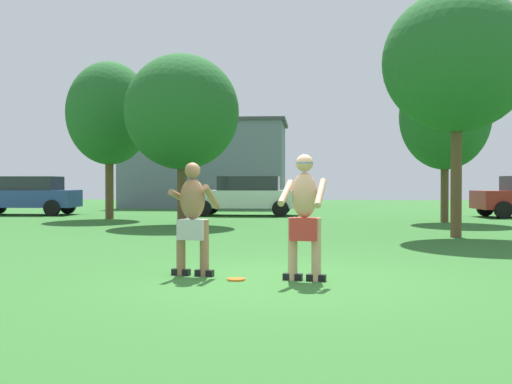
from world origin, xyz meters
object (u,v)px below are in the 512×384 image
object	(u,v)px
car_blue_far_end	(26,195)
tree_near_building	(109,114)
frisbee	(236,279)
tree_left_field	(445,116)
player_with_cap	(304,211)
car_white_near_post	(246,195)
player_in_gray	(193,216)
tree_behind_players	(182,112)
tree_right_field	(457,62)

from	to	relation	value
car_blue_far_end	tree_near_building	distance (m)	5.86
frisbee	tree_left_field	world-z (taller)	tree_left_field
player_with_cap	car_white_near_post	distance (m)	16.92
player_in_gray	tree_near_building	world-z (taller)	tree_near_building
car_blue_far_end	tree_near_building	world-z (taller)	tree_near_building
tree_behind_players	tree_near_building	bearing A→B (deg)	137.50
car_white_near_post	tree_behind_players	size ratio (longest dim) A/B	0.81
player_with_cap	car_blue_far_end	xyz separation A→B (m)	(-11.54, 16.59, -0.12)
frisbee	tree_right_field	distance (m)	9.49
car_white_near_post	car_blue_far_end	xyz separation A→B (m)	(-9.10, -0.15, 0.00)
player_with_cap	tree_behind_players	world-z (taller)	tree_behind_players
tree_near_building	frisbee	bearing A→B (deg)	-66.05
car_blue_far_end	tree_behind_players	bearing A→B (deg)	-35.92
tree_right_field	frisbee	bearing A→B (deg)	-122.53
car_blue_far_end	player_with_cap	bearing A→B (deg)	-55.18
tree_left_field	tree_near_building	size ratio (longest dim) A/B	0.93
car_blue_far_end	tree_right_field	size ratio (longest dim) A/B	0.73
tree_near_building	player_with_cap	bearing A→B (deg)	-62.92
player_with_cap	tree_right_field	bearing A→B (deg)	62.88
player_in_gray	frisbee	bearing A→B (deg)	-29.87
player_with_cap	car_blue_far_end	size ratio (longest dim) A/B	0.40
player_with_cap	tree_left_field	size ratio (longest dim) A/B	0.32
player_in_gray	car_white_near_post	bearing A→B (deg)	92.97
tree_right_field	tree_behind_players	bearing A→B (deg)	152.41
car_blue_far_end	tree_left_field	distance (m)	16.78
frisbee	car_white_near_post	bearing A→B (deg)	95.16
player_in_gray	tree_left_field	bearing A→B (deg)	63.88
player_with_cap	tree_near_building	size ratio (longest dim) A/B	0.30
tree_behind_players	tree_left_field	bearing A→B (deg)	12.91
player_in_gray	tree_right_field	distance (m)	9.22
player_in_gray	car_blue_far_end	xyz separation A→B (m)	(-9.95, 16.25, -0.02)
car_white_near_post	tree_right_field	distance (m)	11.90
tree_left_field	tree_behind_players	xyz separation A→B (m)	(-8.52, -1.95, -0.01)
tree_right_field	player_in_gray	bearing A→B (deg)	-127.66
player_with_cap	frisbee	size ratio (longest dim) A/B	7.00
frisbee	tree_near_building	bearing A→B (deg)	113.95
tree_behind_players	car_white_near_post	bearing A→B (deg)	75.68
car_blue_far_end	tree_near_building	xyz separation A→B (m)	(4.34, -2.51, 3.03)
tree_left_field	frisbee	bearing A→B (deg)	-113.02
frisbee	tree_left_field	bearing A→B (deg)	66.98
frisbee	tree_right_field	size ratio (longest dim) A/B	0.04
tree_near_building	tree_left_field	bearing A→B (deg)	-5.20
tree_right_field	tree_left_field	bearing A→B (deg)	80.57
tree_right_field	tree_near_building	size ratio (longest dim) A/B	1.04
tree_left_field	car_blue_far_end	bearing A→B (deg)	167.49
tree_behind_players	tree_near_building	distance (m)	4.49
player_in_gray	tree_behind_players	bearing A→B (deg)	102.14
frisbee	tree_near_building	world-z (taller)	tree_near_building
frisbee	tree_behind_players	distance (m)	12.02
car_blue_far_end	player_in_gray	bearing A→B (deg)	-58.53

